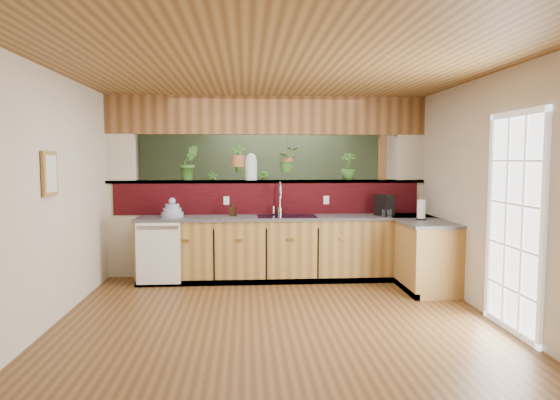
{
  "coord_description": "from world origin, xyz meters",
  "views": [
    {
      "loc": [
        -0.32,
        -5.92,
        1.7
      ],
      "look_at": [
        0.14,
        0.7,
        1.15
      ],
      "focal_mm": 32.0,
      "sensor_mm": 36.0,
      "label": 1
    }
  ],
  "objects": [
    {
      "name": "pass_through_ledge",
      "position": [
        0.0,
        1.35,
        1.37
      ],
      "size": [
        4.6,
        0.21,
        0.04
      ],
      "primitive_type": "cube",
      "color": "brown",
      "rests_on": "ground"
    },
    {
      "name": "pass_through_partition",
      "position": [
        0.03,
        1.35,
        1.19
      ],
      "size": [
        4.6,
        0.21,
        2.6
      ],
      "color": "beige",
      "rests_on": "ground"
    },
    {
      "name": "wall_left",
      "position": [
        -2.3,
        0.0,
        1.3
      ],
      "size": [
        0.02,
        7.0,
        2.6
      ],
      "primitive_type": "cube",
      "color": "beige",
      "rests_on": "ground"
    },
    {
      "name": "hanging_plant_a",
      "position": [
        -0.43,
        1.35,
        1.84
      ],
      "size": [
        0.24,
        0.2,
        0.54
      ],
      "color": "brown",
      "rests_on": "header_beam"
    },
    {
      "name": "framed_print",
      "position": [
        -2.27,
        -0.8,
        1.55
      ],
      "size": [
        0.04,
        0.35,
        0.45
      ],
      "color": "olive",
      "rests_on": "wall_left"
    },
    {
      "name": "dish_stack",
      "position": [
        -1.33,
        0.97,
        0.98
      ],
      "size": [
        0.31,
        0.31,
        0.27
      ],
      "color": "#8D98B7",
      "rests_on": "countertop"
    },
    {
      "name": "ground",
      "position": [
        0.0,
        0.0,
        0.0
      ],
      "size": [
        4.6,
        7.0,
        0.01
      ],
      "primitive_type": "cube",
      "color": "brown",
      "rests_on": "ground"
    },
    {
      "name": "wall_back",
      "position": [
        0.0,
        3.5,
        1.3
      ],
      "size": [
        4.6,
        0.02,
        2.6
      ],
      "primitive_type": "cube",
      "color": "beige",
      "rests_on": "ground"
    },
    {
      "name": "countertop",
      "position": [
        0.84,
        0.87,
        0.45
      ],
      "size": [
        4.14,
        1.52,
        0.9
      ],
      "color": "olive",
      "rests_on": "ground"
    },
    {
      "name": "ceiling",
      "position": [
        0.0,
        0.0,
        2.6
      ],
      "size": [
        4.6,
        7.0,
        0.01
      ],
      "primitive_type": "cube",
      "color": "brown",
      "rests_on": "ground"
    },
    {
      "name": "shelf_plant_a",
      "position": [
        -0.92,
        3.25,
        1.26
      ],
      "size": [
        0.27,
        0.22,
        0.44
      ],
      "primitive_type": "imported",
      "rotation": [
        0.0,
        0.0,
        0.33
      ],
      "color": "#336724",
      "rests_on": "shelving_console"
    },
    {
      "name": "shelving_console",
      "position": [
        -0.43,
        3.25,
        0.5
      ],
      "size": [
        1.63,
        0.46,
        1.08
      ],
      "primitive_type": "cube",
      "rotation": [
        0.0,
        0.0,
        0.02
      ],
      "color": "black",
      "rests_on": "ground"
    },
    {
      "name": "wall_front",
      "position": [
        0.0,
        -3.5,
        1.3
      ],
      "size": [
        4.6,
        0.02,
        2.6
      ],
      "primitive_type": "cube",
      "color": "beige",
      "rests_on": "ground"
    },
    {
      "name": "navy_sink",
      "position": [
        0.25,
        0.98,
        0.82
      ],
      "size": [
        0.82,
        0.5,
        0.18
      ],
      "color": "black",
      "rests_on": "countertop"
    },
    {
      "name": "french_door",
      "position": [
        2.27,
        -1.3,
        1.05
      ],
      "size": [
        0.06,
        1.02,
        2.16
      ],
      "primitive_type": "cube",
      "color": "white",
      "rests_on": "ground"
    },
    {
      "name": "shelf_plant_b",
      "position": [
        -0.01,
        3.25,
        1.26
      ],
      "size": [
        0.3,
        0.3,
        0.45
      ],
      "primitive_type": "imported",
      "rotation": [
        0.0,
        0.0,
        -0.22
      ],
      "color": "#336724",
      "rests_on": "shelving_console"
    },
    {
      "name": "soap_dispenser",
      "position": [
        -0.5,
        1.06,
        0.99
      ],
      "size": [
        0.11,
        0.11,
        0.19
      ],
      "primitive_type": "imported",
      "rotation": [
        0.0,
        0.0,
        -0.41
      ],
      "color": "#342212",
      "rests_on": "countertop"
    },
    {
      "name": "wall_right",
      "position": [
        2.3,
        0.0,
        1.3
      ],
      "size": [
        0.02,
        7.0,
        2.6
      ],
      "primitive_type": "cube",
      "color": "beige",
      "rests_on": "ground"
    },
    {
      "name": "coffee_maker",
      "position": [
        1.62,
        0.93,
        1.04
      ],
      "size": [
        0.16,
        0.27,
        0.3
      ],
      "rotation": [
        0.0,
        0.0,
        0.42
      ],
      "color": "black",
      "rests_on": "countertop"
    },
    {
      "name": "header_beam",
      "position": [
        0.0,
        1.35,
        2.33
      ],
      "size": [
        4.6,
        0.15,
        0.55
      ],
      "primitive_type": "cube",
      "color": "brown",
      "rests_on": "ground"
    },
    {
      "name": "hanging_plant_b",
      "position": [
        0.29,
        1.35,
        1.84
      ],
      "size": [
        0.36,
        0.32,
        0.48
      ],
      "color": "brown",
      "rests_on": "header_beam"
    },
    {
      "name": "floor_plant",
      "position": [
        0.77,
        2.71,
        0.39
      ],
      "size": [
        0.87,
        0.82,
        0.79
      ],
      "primitive_type": "imported",
      "rotation": [
        0.0,
        0.0,
        -0.34
      ],
      "color": "#336724",
      "rests_on": "ground"
    },
    {
      "name": "faucet",
      "position": [
        0.16,
        1.13,
        1.16
      ],
      "size": [
        0.21,
        0.21,
        0.48
      ],
      "color": "#B7B7B2",
      "rests_on": "countertop"
    },
    {
      "name": "glass_jar",
      "position": [
        -0.24,
        1.35,
        1.59
      ],
      "size": [
        0.18,
        0.18,
        0.39
      ],
      "color": "silver",
      "rests_on": "pass_through_ledge"
    },
    {
      "name": "paper_towel",
      "position": [
        1.98,
        0.45,
        1.03
      ],
      "size": [
        0.13,
        0.13,
        0.28
      ],
      "color": "black",
      "rests_on": "countertop"
    },
    {
      "name": "sage_backwall",
      "position": [
        0.0,
        3.48,
        1.3
      ],
      "size": [
        4.55,
        0.02,
        2.55
      ],
      "primitive_type": "cube",
      "color": "#4B6042",
      "rests_on": "ground"
    },
    {
      "name": "ledge_plant_right",
      "position": [
        1.19,
        1.35,
        1.59
      ],
      "size": [
        0.28,
        0.28,
        0.4
      ],
      "primitive_type": "imported",
      "rotation": [
        0.0,
        0.0,
        -0.31
      ],
      "color": "#336724",
      "rests_on": "pass_through_ledge"
    },
    {
      "name": "dishwasher",
      "position": [
        -1.48,
        0.66,
        0.46
      ],
      "size": [
        0.58,
        0.03,
        0.82
      ],
      "color": "white",
      "rests_on": "ground"
    },
    {
      "name": "ledge_plant_left",
      "position": [
        -1.13,
        1.35,
        1.64
      ],
      "size": [
        0.34,
        0.32,
        0.5
      ],
      "primitive_type": "imported",
      "rotation": [
        0.0,
        0.0,
        0.42
      ],
      "color": "#336724",
      "rests_on": "pass_through_ledge"
    }
  ]
}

